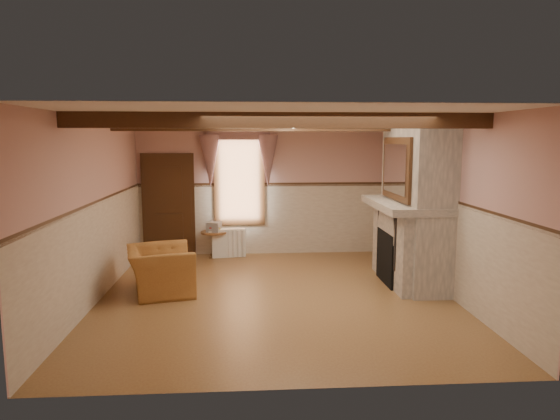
{
  "coord_description": "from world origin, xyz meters",
  "views": [
    {
      "loc": [
        -0.44,
        -7.63,
        2.46
      ],
      "look_at": [
        0.12,
        0.8,
        1.26
      ],
      "focal_mm": 32.0,
      "sensor_mm": 36.0,
      "label": 1
    }
  ],
  "objects": [
    {
      "name": "bowl",
      "position": [
        2.24,
        0.83,
        1.46
      ],
      "size": [
        0.36,
        0.36,
        0.09
      ],
      "primitive_type": "imported",
      "color": "brown",
      "rests_on": "mantel"
    },
    {
      "name": "wall_right",
      "position": [
        2.75,
        0.0,
        1.4
      ],
      "size": [
        0.02,
        6.0,
        2.8
      ],
      "primitive_type": "cube",
      "color": "tan",
      "rests_on": "floor"
    },
    {
      "name": "window",
      "position": [
        -0.6,
        2.97,
        1.65
      ],
      "size": [
        1.06,
        0.08,
        2.02
      ],
      "primitive_type": "cube",
      "color": "white",
      "rests_on": "wall_back"
    },
    {
      "name": "oil_lamp",
      "position": [
        2.24,
        1.03,
        1.56
      ],
      "size": [
        0.11,
        0.11,
        0.28
      ],
      "primitive_type": "cylinder",
      "color": "#CD8A39",
      "rests_on": "mantel"
    },
    {
      "name": "floor",
      "position": [
        0.0,
        0.0,
        0.0
      ],
      "size": [
        5.5,
        6.0,
        0.01
      ],
      "primitive_type": "cube",
      "color": "brown",
      "rests_on": "ground"
    },
    {
      "name": "ceiling",
      "position": [
        0.0,
        0.0,
        2.8
      ],
      "size": [
        5.5,
        6.0,
        0.01
      ],
      "primitive_type": "cube",
      "color": "silver",
      "rests_on": "wall_back"
    },
    {
      "name": "firebox",
      "position": [
        2.0,
        0.6,
        0.45
      ],
      "size": [
        0.2,
        0.95,
        0.9
      ],
      "primitive_type": "cube",
      "color": "black",
      "rests_on": "floor"
    },
    {
      "name": "door",
      "position": [
        -2.1,
        2.94,
        1.05
      ],
      "size": [
        1.1,
        0.1,
        2.1
      ],
      "primitive_type": "cube",
      "color": "black",
      "rests_on": "floor"
    },
    {
      "name": "window_drapes",
      "position": [
        -0.6,
        2.88,
        2.25
      ],
      "size": [
        1.3,
        0.14,
        1.4
      ],
      "primitive_type": "cube",
      "color": "gray",
      "rests_on": "wall_back"
    },
    {
      "name": "wall_back",
      "position": [
        0.0,
        3.0,
        1.4
      ],
      "size": [
        5.5,
        0.02,
        2.8
      ],
      "primitive_type": "cube",
      "color": "tan",
      "rests_on": "floor"
    },
    {
      "name": "ceiling_beam_back",
      "position": [
        0.0,
        1.2,
        2.7
      ],
      "size": [
        5.5,
        0.18,
        0.2
      ],
      "primitive_type": "cube",
      "color": "black",
      "rests_on": "ceiling"
    },
    {
      "name": "side_table",
      "position": [
        -1.14,
        2.7,
        0.28
      ],
      "size": [
        0.62,
        0.62,
        0.55
      ],
      "primitive_type": "cylinder",
      "rotation": [
        0.0,
        0.0,
        -0.13
      ],
      "color": "brown",
      "rests_on": "floor"
    },
    {
      "name": "candle_red",
      "position": [
        2.24,
        -0.04,
        1.5
      ],
      "size": [
        0.06,
        0.06,
        0.16
      ],
      "primitive_type": "cylinder",
      "color": "maroon",
      "rests_on": "mantel"
    },
    {
      "name": "jar_yellow",
      "position": [
        2.24,
        0.21,
        1.48
      ],
      "size": [
        0.06,
        0.06,
        0.12
      ],
      "primitive_type": "cylinder",
      "color": "gold",
      "rests_on": "mantel"
    },
    {
      "name": "wall_left",
      "position": [
        -2.75,
        0.0,
        1.4
      ],
      "size": [
        0.02,
        6.0,
        2.8
      ],
      "primitive_type": "cube",
      "color": "tan",
      "rests_on": "floor"
    },
    {
      "name": "ceiling_beam_front",
      "position": [
        0.0,
        -1.2,
        2.7
      ],
      "size": [
        5.5,
        0.18,
        0.2
      ],
      "primitive_type": "cube",
      "color": "black",
      "rests_on": "ceiling"
    },
    {
      "name": "wainscot",
      "position": [
        0.0,
        0.0,
        0.75
      ],
      "size": [
        5.5,
        6.0,
        1.5
      ],
      "primitive_type": null,
      "color": "beige",
      "rests_on": "floor"
    },
    {
      "name": "fireplace",
      "position": [
        2.42,
        0.6,
        1.4
      ],
      "size": [
        0.85,
        2.0,
        2.8
      ],
      "primitive_type": "cube",
      "color": "gray",
      "rests_on": "floor"
    },
    {
      "name": "mantel",
      "position": [
        2.24,
        0.6,
        1.36
      ],
      "size": [
        1.05,
        2.05,
        0.12
      ],
      "primitive_type": "cube",
      "color": "gray",
      "rests_on": "fireplace"
    },
    {
      "name": "overmantel_mirror",
      "position": [
        2.06,
        0.6,
        1.97
      ],
      "size": [
        0.06,
        1.44,
        1.04
      ],
      "primitive_type": "cube",
      "color": "silver",
      "rests_on": "fireplace"
    },
    {
      "name": "armchair",
      "position": [
        -1.84,
        0.27,
        0.37
      ],
      "size": [
        1.25,
        1.35,
        0.74
      ],
      "primitive_type": "imported",
      "rotation": [
        0.0,
        0.0,
        1.82
      ],
      "color": "#9E662D",
      "rests_on": "floor"
    },
    {
      "name": "chair_rail",
      "position": [
        0.0,
        0.0,
        1.5
      ],
      "size": [
        5.5,
        6.0,
        0.08
      ],
      "primitive_type": null,
      "color": "black",
      "rests_on": "wainscot"
    },
    {
      "name": "book_stack",
      "position": [
        -1.14,
        2.7,
        0.65
      ],
      "size": [
        0.32,
        0.37,
        0.2
      ],
      "primitive_type": "cube",
      "rotation": [
        0.0,
        0.0,
        -0.22
      ],
      "color": "#B7AD8C",
      "rests_on": "side_table"
    },
    {
      "name": "mantel_clock",
      "position": [
        2.24,
        1.34,
        1.52
      ],
      "size": [
        0.14,
        0.24,
        0.2
      ],
      "primitive_type": "cube",
      "color": "black",
      "rests_on": "mantel"
    },
    {
      "name": "radiator",
      "position": [
        -0.83,
        2.7,
        0.3
      ],
      "size": [
        0.72,
        0.27,
        0.6
      ],
      "primitive_type": "cube",
      "rotation": [
        0.0,
        0.0,
        0.13
      ],
      "color": "white",
      "rests_on": "floor"
    },
    {
      "name": "wall_front",
      "position": [
        0.0,
        -3.0,
        1.4
      ],
      "size": [
        5.5,
        0.02,
        2.8
      ],
      "primitive_type": "cube",
      "color": "tan",
      "rests_on": "floor"
    }
  ]
}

